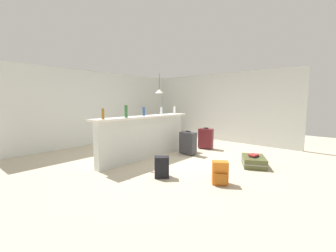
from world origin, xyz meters
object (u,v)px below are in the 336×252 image
dining_table (162,123)px  backpack_black (162,167)px  dining_chair_near_partition (172,129)px  suitcase_upright_maroon (206,138)px  bottle_blue (144,111)px  suitcase_upright_charcoal (188,143)px  bottle_green (126,111)px  pendant_lamp (159,91)px  bottle_amber (103,114)px  bottle_clear (161,111)px  bottle_white (174,110)px  suitcase_flat_olive (254,161)px  backpack_orange (220,173)px  book_stack (254,155)px

dining_table → backpack_black: bearing=-137.1°
dining_chair_near_partition → suitcase_upright_maroon: dining_chair_near_partition is taller
bottle_blue → suitcase_upright_charcoal: 1.53m
bottle_green → pendant_lamp: pendant_lamp is taller
bottle_blue → bottle_amber: bearing=-175.0°
dining_chair_near_partition → pendant_lamp: size_ratio=1.21×
bottle_blue → dining_chair_near_partition: bottle_blue is taller
bottle_green → dining_table: 3.19m
dining_chair_near_partition → pendant_lamp: 1.51m
bottle_blue → suitcase_upright_maroon: bearing=-18.4°
bottle_green → bottle_clear: 1.29m
bottle_green → dining_table: (2.77, 1.45, -0.61)m
pendant_lamp → backpack_black: (-2.81, -2.73, -1.65)m
suitcase_upright_maroon → dining_table: bearing=87.2°
bottle_clear → backpack_black: bearing=-136.8°
bottle_white → suitcase_flat_olive: bearing=-90.6°
bottle_amber → bottle_blue: bearing=5.0°
suitcase_upright_maroon → backpack_black: size_ratio=1.60×
suitcase_upright_maroon → suitcase_upright_charcoal: 0.96m
backpack_black → dining_table: bearing=42.9°
pendant_lamp → dining_table: bearing=-74.9°
bottle_green → pendant_lamp: (2.75, 1.55, 0.59)m
suitcase_flat_olive → backpack_orange: backpack_orange is taller
bottle_white → suitcase_upright_maroon: size_ratio=0.32×
bottle_green → suitcase_upright_maroon: bearing=-10.9°
dining_chair_near_partition → suitcase_upright_maroon: size_ratio=1.39×
bottle_blue → suitcase_flat_olive: 2.94m
bottle_green → bottle_white: (1.90, 0.13, -0.04)m
bottle_blue → backpack_orange: (-0.30, -2.36, -1.03)m
pendant_lamp → suitcase_upright_charcoal: 2.77m
bottle_white → bottle_green: bearing=-176.1°
pendant_lamp → bottle_blue: bearing=-145.8°
bottle_blue → backpack_orange: bottle_blue is taller
bottle_clear → bottle_white: 0.62m
bottle_amber → bottle_clear: size_ratio=1.06×
bottle_blue → dining_table: 2.54m
backpack_black → dining_chair_near_partition: bearing=36.7°
bottle_amber → suitcase_upright_charcoal: bottle_amber is taller
bottle_clear → suitcase_upright_charcoal: 1.17m
dining_chair_near_partition → suitcase_flat_olive: size_ratio=1.05×
bottle_green → backpack_orange: bearing=-80.3°
bottle_green → backpack_black: size_ratio=0.69×
bottle_amber → book_stack: bearing=-43.7°
bottle_blue → book_stack: size_ratio=0.90×
dining_chair_near_partition → book_stack: bearing=-104.2°
backpack_black → bottle_amber: bearing=112.8°
bottle_white → book_stack: size_ratio=0.87×
backpack_orange → book_stack: backpack_orange is taller
dining_chair_near_partition → pendant_lamp: (0.09, 0.70, 1.33)m
bottle_green → dining_table: bottle_green is taller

